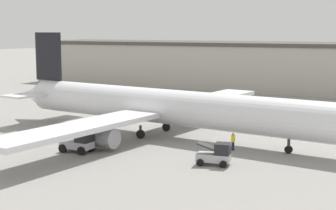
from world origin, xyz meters
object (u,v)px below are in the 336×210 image
at_px(airplane, 160,107).
at_px(ground_crew_worker, 233,141).
at_px(baggage_tug, 79,143).
at_px(belt_loader_truck, 216,154).

relative_size(airplane, ground_crew_worker, 26.22).
xyz_separation_m(ground_crew_worker, baggage_tug, (-12.45, -7.22, 0.02)).
bearing_deg(belt_loader_truck, baggage_tug, 175.71).
height_order(ground_crew_worker, belt_loader_truck, belt_loader_truck).
bearing_deg(airplane, belt_loader_truck, -34.17).
bearing_deg(baggage_tug, belt_loader_truck, 5.90).
distance_m(airplane, ground_crew_worker, 10.08).
xyz_separation_m(airplane, belt_loader_truck, (9.88, -8.70, -2.23)).
bearing_deg(ground_crew_worker, airplane, -73.30).
xyz_separation_m(airplane, baggage_tug, (-3.10, -10.23, -2.21)).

